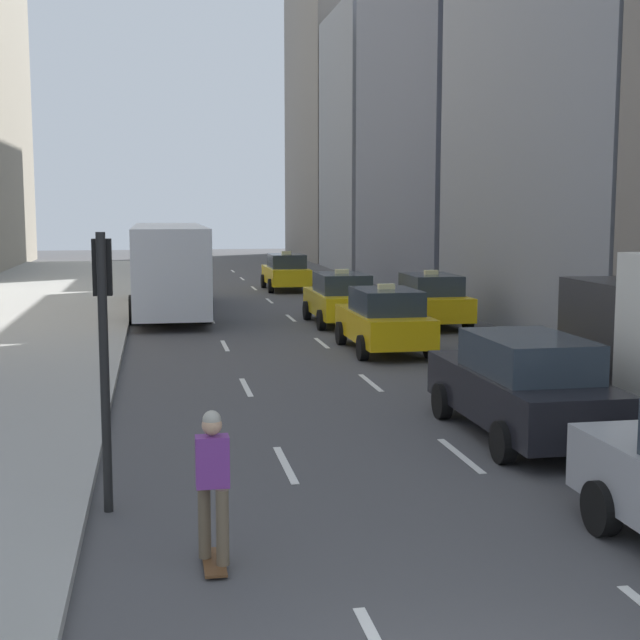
# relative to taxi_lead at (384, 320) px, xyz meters

# --- Properties ---
(sidewalk_left) EXTENTS (8.00, 66.00, 0.15)m
(sidewalk_left) POSITION_rel_taxi_lead_xyz_m (-11.00, 8.78, -0.81)
(sidewalk_left) COLOR #9E9E99
(sidewalk_left) RESTS_ON ground
(lane_markings) EXTENTS (5.72, 56.00, 0.01)m
(lane_markings) POSITION_rel_taxi_lead_xyz_m (-1.40, 4.78, -0.87)
(lane_markings) COLOR white
(lane_markings) RESTS_ON ground
(building_row_right) EXTENTS (6.00, 69.56, 31.12)m
(building_row_right) POSITION_rel_taxi_lead_xyz_m (8.00, 17.19, 11.88)
(building_row_right) COLOR slate
(building_row_right) RESTS_ON ground
(taxi_lead) EXTENTS (2.02, 4.40, 1.87)m
(taxi_lead) POSITION_rel_taxi_lead_xyz_m (0.00, 0.00, 0.00)
(taxi_lead) COLOR yellow
(taxi_lead) RESTS_ON ground
(taxi_second) EXTENTS (2.02, 4.40, 1.87)m
(taxi_second) POSITION_rel_taxi_lead_xyz_m (0.00, 18.55, 0.00)
(taxi_second) COLOR yellow
(taxi_second) RESTS_ON ground
(taxi_third) EXTENTS (2.02, 4.40, 1.87)m
(taxi_third) POSITION_rel_taxi_lead_xyz_m (2.80, 4.89, 0.00)
(taxi_third) COLOR yellow
(taxi_third) RESTS_ON ground
(taxi_fourth) EXTENTS (2.02, 4.40, 1.87)m
(taxi_fourth) POSITION_rel_taxi_lead_xyz_m (0.00, 5.81, 0.00)
(taxi_fourth) COLOR yellow
(taxi_fourth) RESTS_ON ground
(sedan_black_near) EXTENTS (2.02, 4.79, 1.78)m
(sedan_black_near) POSITION_rel_taxi_lead_xyz_m (0.00, -9.32, 0.02)
(sedan_black_near) COLOR black
(sedan_black_near) RESTS_ON ground
(city_bus) EXTENTS (2.80, 11.61, 3.25)m
(city_bus) POSITION_rel_taxi_lead_xyz_m (-5.61, 10.27, 0.91)
(city_bus) COLOR silver
(city_bus) RESTS_ON ground
(skateboarder) EXTENTS (0.36, 0.80, 1.75)m
(skateboarder) POSITION_rel_taxi_lead_xyz_m (-5.53, -13.92, 0.08)
(skateboarder) COLOR brown
(skateboarder) RESTS_ON ground
(traffic_light_pole) EXTENTS (0.24, 0.42, 3.60)m
(traffic_light_pole) POSITION_rel_taxi_lead_xyz_m (-6.75, -11.78, 1.53)
(traffic_light_pole) COLOR black
(traffic_light_pole) RESTS_ON ground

